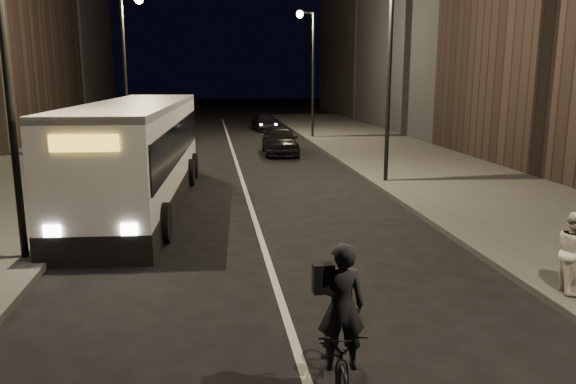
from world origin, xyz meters
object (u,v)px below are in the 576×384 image
object	(u,v)px
streetlight_right_far	(309,57)
cyclist_on_bicycle	(338,339)
pedestrian_woman	(574,252)
streetlight_left_near	(15,24)
car_far	(266,122)
car_near	(280,140)
city_bus	(139,150)
streetlight_left_far	(129,53)
streetlight_right_mid	(383,45)
car_mid	(177,130)

from	to	relation	value
streetlight_right_far	cyclist_on_bicycle	size ratio (longest dim) A/B	3.77
streetlight_right_far	pedestrian_woman	size ratio (longest dim) A/B	5.09
streetlight_left_near	car_far	size ratio (longest dim) A/B	1.87
streetlight_left_near	pedestrian_woman	size ratio (longest dim) A/B	5.09
streetlight_right_far	streetlight_left_near	xyz separation A→B (m)	(-10.66, -24.00, 0.00)
car_near	city_bus	bearing A→B (deg)	-116.61
streetlight_left_far	city_bus	size ratio (longest dim) A/B	0.63
streetlight_left_far	streetlight_right_far	bearing A→B (deg)	29.36
streetlight_right_far	pedestrian_woman	xyz separation A→B (m)	(0.27, -27.72, -4.40)
city_bus	streetlight_left_far	bearing A→B (deg)	101.37
streetlight_right_mid	car_far	xyz separation A→B (m)	(-2.29, 21.94, -4.73)
car_near	car_far	distance (m)	13.00
pedestrian_woman	car_mid	world-z (taller)	pedestrian_woman
streetlight_right_mid	cyclist_on_bicycle	bearing A→B (deg)	-109.22
streetlight_left_near	car_near	bearing A→B (deg)	65.20
streetlight_right_far	car_far	xyz separation A→B (m)	(-2.29, 5.94, -4.73)
car_mid	car_near	bearing A→B (deg)	138.85
pedestrian_woman	car_near	bearing A→B (deg)	23.15
streetlight_right_far	streetlight_left_far	world-z (taller)	same
streetlight_left_near	car_near	xyz separation A→B (m)	(7.83, 16.96, -4.60)
streetlight_right_mid	car_far	size ratio (longest dim) A/B	1.87
streetlight_right_far	car_far	world-z (taller)	streetlight_right_far
streetlight_left_near	streetlight_right_far	bearing A→B (deg)	66.04
streetlight_left_far	pedestrian_woman	size ratio (longest dim) A/B	5.09
streetlight_right_mid	car_far	bearing A→B (deg)	95.96
pedestrian_woman	car_far	size ratio (longest dim) A/B	0.37
cyclist_on_bicycle	car_far	xyz separation A→B (m)	(2.64, 36.09, -0.09)
streetlight_right_far	cyclist_on_bicycle	distance (m)	30.90
streetlight_right_mid	pedestrian_woman	bearing A→B (deg)	-88.69
streetlight_right_mid	city_bus	world-z (taller)	streetlight_right_mid
car_near	streetlight_right_mid	bearing A→B (deg)	-70.53
pedestrian_woman	streetlight_left_near	bearing A→B (deg)	85.84
streetlight_left_near	cyclist_on_bicycle	distance (m)	9.60
city_bus	car_mid	world-z (taller)	city_bus
streetlight_right_mid	streetlight_right_far	size ratio (longest dim) A/B	1.00
car_mid	streetlight_right_mid	bearing A→B (deg)	125.25
streetlight_right_mid	car_mid	distance (m)	18.03
streetlight_right_mid	pedestrian_woman	distance (m)	12.52
car_near	car_mid	xyz separation A→B (m)	(-5.85, 6.18, 0.02)
car_mid	streetlight_right_far	bearing A→B (deg)	-168.87
pedestrian_woman	streetlight_left_far	bearing A→B (deg)	41.35
cyclist_on_bicycle	car_near	distance (m)	23.20
streetlight_right_mid	streetlight_left_far	world-z (taller)	same
streetlight_right_far	car_near	size ratio (longest dim) A/B	1.81
streetlight_right_far	streetlight_left_near	size ratio (longest dim) A/B	1.00
pedestrian_woman	car_far	xyz separation A→B (m)	(-2.56, 33.66, -0.33)
streetlight_right_far	city_bus	size ratio (longest dim) A/B	0.63
streetlight_left_far	car_near	xyz separation A→B (m)	(7.83, -1.04, -4.60)
streetlight_left_far	car_mid	distance (m)	7.16
pedestrian_woman	car_mid	bearing A→B (deg)	33.05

